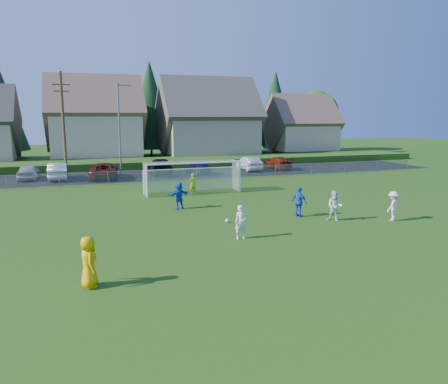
{
  "coord_description": "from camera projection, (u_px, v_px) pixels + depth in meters",
  "views": [
    {
      "loc": [
        -8.31,
        -16.88,
        6.06
      ],
      "look_at": [
        0.0,
        8.0,
        1.4
      ],
      "focal_mm": 35.0,
      "sensor_mm": 36.0,
      "label": 1
    }
  ],
  "objects": [
    {
      "name": "player_blue_a",
      "position": [
        299.0,
        202.0,
        26.14
      ],
      "size": [
        0.86,
        1.14,
        1.8
      ],
      "primitive_type": "imported",
      "rotation": [
        0.0,
        0.0,
        2.03
      ],
      "color": "blue",
      "rests_on": "ground"
    },
    {
      "name": "soccer_goal",
      "position": [
        191.0,
        172.0,
        34.12
      ],
      "size": [
        7.42,
        1.9,
        2.5
      ],
      "color": "white",
      "rests_on": "ground"
    },
    {
      "name": "player_white_a",
      "position": [
        241.0,
        222.0,
        21.47
      ],
      "size": [
        0.62,
        0.41,
        1.69
      ],
      "primitive_type": "imported",
      "rotation": [
        0.0,
        0.0,
        -0.01
      ],
      "color": "white",
      "rests_on": "ground"
    },
    {
      "name": "tree_row",
      "position": [
        143.0,
        109.0,
        64.05
      ],
      "size": [
        65.98,
        12.36,
        13.8
      ],
      "color": "#382616",
      "rests_on": "ground"
    },
    {
      "name": "goalkeeper",
      "position": [
        193.0,
        183.0,
        33.73
      ],
      "size": [
        0.67,
        0.52,
        1.63
      ],
      "primitive_type": "imported",
      "rotation": [
        0.0,
        0.0,
        3.39
      ],
      "color": "#A9D919",
      "rests_on": "ground"
    },
    {
      "name": "soccer_ball",
      "position": [
        227.0,
        221.0,
        24.84
      ],
      "size": [
        0.22,
        0.22,
        0.22
      ],
      "primitive_type": "sphere",
      "color": "white",
      "rests_on": "ground"
    },
    {
      "name": "houses_row",
      "position": [
        157.0,
        105.0,
        58.41
      ],
      "size": [
        53.9,
        11.45,
        13.27
      ],
      "color": "tan",
      "rests_on": "ground"
    },
    {
      "name": "car_c",
      "position": [
        103.0,
        171.0,
        41.86
      ],
      "size": [
        3.02,
        5.7,
        1.53
      ],
      "primitive_type": "imported",
      "rotation": [
        0.0,
        0.0,
        3.05
      ],
      "color": "#540F09",
      "rests_on": "ground"
    },
    {
      "name": "ground",
      "position": [
        281.0,
        253.0,
        19.41
      ],
      "size": [
        160.0,
        160.0,
        0.0
      ],
      "primitive_type": "plane",
      "color": "#193D0C",
      "rests_on": "ground"
    },
    {
      "name": "car_e",
      "position": [
        198.0,
        168.0,
        45.04
      ],
      "size": [
        2.12,
        4.16,
        1.36
      ],
      "primitive_type": "imported",
      "rotation": [
        0.0,
        0.0,
        3.28
      ],
      "color": "#181345",
      "rests_on": "ground"
    },
    {
      "name": "referee",
      "position": [
        89.0,
        262.0,
        15.39
      ],
      "size": [
        0.71,
        0.98,
        1.86
      ],
      "primitive_type": "imported",
      "rotation": [
        0.0,
        0.0,
        1.7
      ],
      "color": "#FFB505",
      "rests_on": "ground"
    },
    {
      "name": "car_d",
      "position": [
        160.0,
        167.0,
        44.64
      ],
      "size": [
        2.82,
        5.8,
        1.63
      ],
      "primitive_type": "imported",
      "rotation": [
        0.0,
        0.0,
        3.04
      ],
      "color": "black",
      "rests_on": "ground"
    },
    {
      "name": "chainlink_fence",
      "position": [
        176.0,
        175.0,
        39.85
      ],
      "size": [
        52.06,
        0.06,
        1.2
      ],
      "color": "gray",
      "rests_on": "ground"
    },
    {
      "name": "player_white_c",
      "position": [
        393.0,
        206.0,
        25.19
      ],
      "size": [
        1.27,
        1.05,
        1.72
      ],
      "primitive_type": "imported",
      "rotation": [
        0.0,
        0.0,
        3.58
      ],
      "color": "white",
      "rests_on": "ground"
    },
    {
      "name": "car_b",
      "position": [
        58.0,
        171.0,
        41.19
      ],
      "size": [
        1.76,
        4.82,
        1.58
      ],
      "primitive_type": "imported",
      "rotation": [
        0.0,
        0.0,
        3.16
      ],
      "color": "silver",
      "rests_on": "ground"
    },
    {
      "name": "player_white_b",
      "position": [
        335.0,
        206.0,
        25.08
      ],
      "size": [
        1.08,
        1.07,
        1.76
      ],
      "primitive_type": "imported",
      "rotation": [
        0.0,
        0.0,
        -0.77
      ],
      "color": "white",
      "rests_on": "ground"
    },
    {
      "name": "streetlight",
      "position": [
        120.0,
        128.0,
        41.47
      ],
      "size": [
        1.38,
        0.18,
        9.0
      ],
      "color": "slate",
      "rests_on": "ground"
    },
    {
      "name": "car_g",
      "position": [
        278.0,
        163.0,
        49.25
      ],
      "size": [
        2.15,
        4.86,
        1.39
      ],
      "primitive_type": "imported",
      "rotation": [
        0.0,
        0.0,
        3.1
      ],
      "color": "maroon",
      "rests_on": "ground"
    },
    {
      "name": "grass_embankment",
      "position": [
        152.0,
        163.0,
        52.03
      ],
      "size": [
        70.0,
        6.0,
        0.8
      ],
      "primitive_type": "cube",
      "color": "#1E420F",
      "rests_on": "ground"
    },
    {
      "name": "player_blue_b",
      "position": [
        179.0,
        196.0,
        28.35
      ],
      "size": [
        1.7,
        1.1,
        1.75
      ],
      "primitive_type": "imported",
      "rotation": [
        0.0,
        0.0,
        3.53
      ],
      "color": "blue",
      "rests_on": "ground"
    },
    {
      "name": "utility_pole",
      "position": [
        63.0,
        125.0,
        40.77
      ],
      "size": [
        1.6,
        0.26,
        10.0
      ],
      "color": "#473321",
      "rests_on": "ground"
    },
    {
      "name": "car_f",
      "position": [
        249.0,
        164.0,
        48.15
      ],
      "size": [
        1.62,
        4.49,
        1.47
      ],
      "primitive_type": "imported",
      "rotation": [
        0.0,
        0.0,
        3.13
      ],
      "color": "silver",
      "rests_on": "ground"
    },
    {
      "name": "car_a",
      "position": [
        29.0,
        172.0,
        41.15
      ],
      "size": [
        1.87,
        4.4,
        1.48
      ],
      "primitive_type": "imported",
      "rotation": [
        0.0,
        0.0,
        3.12
      ],
      "color": "#A4A6AC",
      "rests_on": "ground"
    },
    {
      "name": "asphalt_lot",
      "position": [
        164.0,
        174.0,
        45.1
      ],
      "size": [
        60.0,
        60.0,
        0.0
      ],
      "primitive_type": "plane",
      "color": "black",
      "rests_on": "ground"
    }
  ]
}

